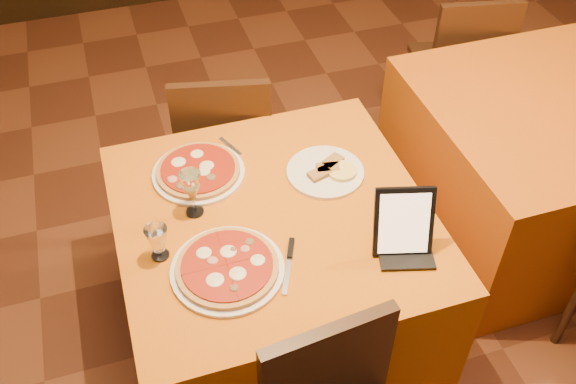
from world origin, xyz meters
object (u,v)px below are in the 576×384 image
object	(u,v)px
chair_side_far	(455,63)
pizza_near	(227,268)
tablet	(404,222)
side_table	(534,168)
chair_main_far	(225,141)
pizza_far	(198,172)
wine_glass	(192,193)
water_glass	(158,243)
main_table	(274,279)

from	to	relation	value
chair_side_far	pizza_near	distance (m)	2.04
chair_side_far	tablet	distance (m)	1.71
side_table	tablet	xyz separation A→B (m)	(-0.99, -0.54, 0.49)
chair_main_far	chair_side_far	bearing A→B (deg)	-155.97
pizza_far	tablet	bearing A→B (deg)	-44.24
wine_glass	side_table	bearing A→B (deg)	6.00
water_glass	tablet	xyz separation A→B (m)	(0.78, -0.20, 0.06)
pizza_near	water_glass	distance (m)	0.24
main_table	water_glass	bearing A→B (deg)	-169.92
tablet	chair_side_far	bearing A→B (deg)	68.86
pizza_near	water_glass	size ratio (longest dim) A/B	2.87
pizza_far	pizza_near	bearing A→B (deg)	-90.86
pizza_near	tablet	world-z (taller)	tablet
side_table	pizza_far	bearing A→B (deg)	179.23
water_glass	pizza_far	bearing A→B (deg)	59.95
side_table	wine_glass	world-z (taller)	wine_glass
pizza_near	tablet	xyz separation A→B (m)	(0.58, -0.07, 0.10)
water_glass	main_table	bearing A→B (deg)	10.08
wine_glass	tablet	bearing A→B (deg)	-30.30
chair_main_far	pizza_far	distance (m)	0.64
side_table	tablet	distance (m)	1.23
main_table	side_table	world-z (taller)	same
water_glass	chair_main_far	bearing A→B (deg)	64.58
side_table	wine_glass	bearing A→B (deg)	-174.00
chair_side_far	pizza_far	world-z (taller)	chair_side_far
main_table	side_table	distance (m)	1.38
chair_main_far	tablet	size ratio (longest dim) A/B	3.73
chair_main_far	pizza_far	xyz separation A→B (m)	(-0.21, -0.51, 0.31)
main_table	chair_side_far	size ratio (longest dim) A/B	1.21
water_glass	tablet	world-z (taller)	tablet
chair_main_far	pizza_near	distance (m)	1.07
main_table	chair_main_far	distance (m)	0.80
main_table	chair_main_far	size ratio (longest dim) A/B	1.21
pizza_near	wine_glass	distance (m)	0.31
pizza_near	wine_glass	bearing A→B (deg)	99.05
main_table	chair_main_far	world-z (taller)	chair_main_far
water_glass	tablet	size ratio (longest dim) A/B	0.53
wine_glass	tablet	xyz separation A→B (m)	(0.63, -0.37, 0.03)
main_table	water_glass	distance (m)	0.61
chair_main_far	wine_glass	distance (m)	0.85
side_table	water_glass	size ratio (longest dim) A/B	8.46
main_table	side_table	bearing A→B (deg)	10.84
pizza_near	wine_glass	world-z (taller)	wine_glass
pizza_near	water_glass	xyz separation A→B (m)	(-0.20, 0.13, 0.05)
tablet	wine_glass	bearing A→B (deg)	165.06
chair_main_far	pizza_near	xyz separation A→B (m)	(-0.22, -1.00, 0.31)
pizza_near	side_table	bearing A→B (deg)	16.50
side_table	chair_side_far	xyz separation A→B (m)	(0.00, 0.80, 0.08)
side_table	chair_side_far	distance (m)	0.80
chair_main_far	pizza_near	size ratio (longest dim) A/B	2.44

